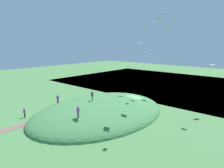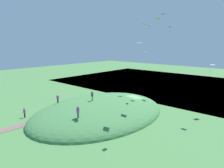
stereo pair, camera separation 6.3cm
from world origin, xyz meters
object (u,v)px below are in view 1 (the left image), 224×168
kite_8 (139,44)px  kite_5 (117,15)px  person_watching_kites (58,98)px  kite_2 (149,26)px  kite_0 (212,66)px  kite_1 (169,27)px  kite_4 (158,19)px  kite_3 (163,14)px  kite_6 (144,24)px  person_with_child (78,111)px  kite_9 (215,27)px  person_near_shore (92,95)px  person_walking_path (24,112)px  kite_7 (145,53)px

kite_8 → kite_5: bearing=14.5°
person_watching_kites → kite_2: size_ratio=1.31×
kite_0 → kite_2: kite_2 is taller
kite_1 → kite_4: kite_4 is taller
kite_0 → kite_1: 11.69m
kite_3 → kite_6: size_ratio=1.19×
kite_2 → kite_6: 3.15m
kite_0 → kite_8: 14.11m
person_with_child → kite_3: bearing=7.2°
kite_4 → kite_9: 9.08m
person_near_shore → kite_5: kite_5 is taller
person_walking_path → kite_0: (-23.24, 22.49, 7.56)m
person_walking_path → kite_6: (-11.49, 15.92, 14.02)m
person_walking_path → person_watching_kites: person_watching_kites is taller
kite_8 → kite_9: bearing=94.8°
person_walking_path → kite_8: (-20.23, 9.22, 11.30)m
person_walking_path → kite_9: size_ratio=1.33×
kite_4 → kite_3: bearing=-157.8°
kite_6 → kite_8: kite_6 is taller
kite_0 → kite_2: size_ratio=1.67×
person_near_shore → person_watching_kites: bearing=-105.4°
person_near_shore → kite_2: kite_2 is taller
person_with_child → kite_4: (-13.27, 4.72, 13.25)m
person_with_child → kite_9: kite_9 is taller
person_near_shore → kite_8: bearing=125.3°
kite_0 → kite_1: (-1.61, -9.23, 6.98)m
kite_1 → kite_4: 9.04m
person_watching_kites → kite_9: kite_9 is taller
person_walking_path → kite_1: 31.69m
kite_6 → kite_8: 11.34m
person_with_child → kite_2: kite_2 is taller
kite_4 → kite_8: size_ratio=0.60×
kite_6 → kite_7: kite_6 is taller
person_watching_kites → kite_4: bearing=-28.5°
kite_5 → kite_2: bearing=81.0°
kite_1 → kite_8: size_ratio=1.09×
kite_2 → kite_9: (-12.14, 4.74, 0.42)m
kite_0 → kite_4: kite_4 is taller
kite_2 → kite_0: bearing=162.5°
kite_5 → kite_1: bearing=174.3°
person_walking_path → kite_3: kite_3 is taller
person_walking_path → kite_8: size_ratio=0.79×
kite_2 → kite_7: size_ratio=0.68×
kite_1 → kite_5: size_ratio=1.14×
kite_5 → person_with_child: bearing=-7.7°
kite_7 → kite_5: bearing=-8.0°
person_with_child → kite_1: kite_1 is taller
person_with_child → kite_8: bearing=17.8°
person_near_shore → kite_7: bearing=101.1°
kite_7 → kite_2: bearing=34.5°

